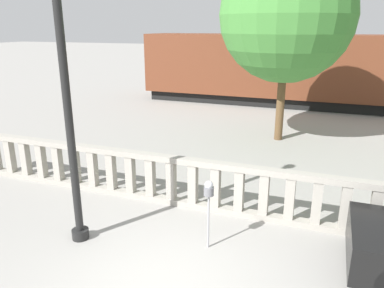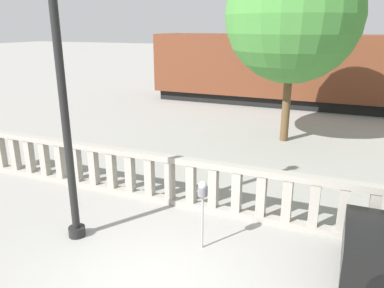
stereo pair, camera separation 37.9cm
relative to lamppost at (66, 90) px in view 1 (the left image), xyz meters
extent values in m
cube|color=#9E998E|center=(2.23, 2.11, -2.98)|extent=(14.22, 0.24, 0.14)
cube|color=#9E998E|center=(2.23, 2.11, -1.90)|extent=(14.22, 0.24, 0.14)
cube|color=#9E998E|center=(-3.91, 2.11, -2.44)|extent=(0.20, 0.20, 0.95)
cube|color=#9E998E|center=(-3.35, 2.11, -2.44)|extent=(0.20, 0.20, 0.95)
cube|color=#9E998E|center=(-2.79, 2.11, -2.44)|extent=(0.20, 0.20, 0.95)
cube|color=#9E998E|center=(-2.23, 2.11, -2.44)|extent=(0.20, 0.20, 0.95)
cube|color=#9E998E|center=(-1.68, 2.11, -2.44)|extent=(0.20, 0.20, 0.95)
cube|color=#9E998E|center=(-1.12, 2.11, -2.44)|extent=(0.20, 0.20, 0.95)
cube|color=#9E998E|center=(-0.56, 2.11, -2.44)|extent=(0.20, 0.20, 0.95)
cube|color=#9E998E|center=(0.00, 2.11, -2.44)|extent=(0.20, 0.20, 0.95)
cube|color=#9E998E|center=(0.56, 2.11, -2.44)|extent=(0.20, 0.20, 0.95)
cube|color=#9E998E|center=(1.12, 2.11, -2.44)|extent=(0.20, 0.20, 0.95)
cube|color=#9E998E|center=(1.67, 2.11, -2.44)|extent=(0.20, 0.20, 0.95)
cube|color=#9E998E|center=(2.23, 2.11, -2.44)|extent=(0.20, 0.20, 0.95)
cube|color=#9E998E|center=(2.79, 2.11, -2.44)|extent=(0.20, 0.20, 0.95)
cube|color=#9E998E|center=(3.35, 2.11, -2.44)|extent=(0.20, 0.20, 0.95)
cube|color=#9E998E|center=(3.91, 2.11, -2.44)|extent=(0.20, 0.20, 0.95)
cube|color=#9E998E|center=(4.47, 2.11, -2.44)|extent=(0.20, 0.20, 0.95)
cube|color=#9E998E|center=(5.02, 2.11, -2.44)|extent=(0.20, 0.20, 0.95)
cube|color=#9E998E|center=(5.58, 2.11, -2.44)|extent=(0.20, 0.20, 0.95)
cylinder|color=black|center=(0.00, 0.00, -2.95)|extent=(0.34, 0.34, 0.20)
cylinder|color=black|center=(0.00, 0.00, -0.07)|extent=(0.16, 0.16, 5.57)
cylinder|color=#99999E|center=(2.55, 0.61, -2.49)|extent=(0.04, 0.04, 1.12)
cylinder|color=slate|center=(2.55, 0.61, -1.85)|extent=(0.19, 0.19, 0.17)
sphere|color=#B2B7BC|center=(2.55, 0.61, -1.72)|extent=(0.16, 0.16, 0.16)
cube|color=black|center=(5.84, 15.36, -2.78)|extent=(22.59, 2.32, 0.55)
cube|color=brown|center=(5.84, 15.36, -0.91)|extent=(23.05, 2.90, 3.19)
cylinder|color=brown|center=(2.76, 8.54, -1.67)|extent=(0.30, 0.30, 2.76)
sphere|color=#428438|center=(2.76, 8.54, 1.47)|extent=(4.71, 4.71, 4.71)
camera|label=1|loc=(4.51, -5.51, 1.11)|focal=35.00mm
camera|label=2|loc=(4.86, -5.36, 1.11)|focal=35.00mm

